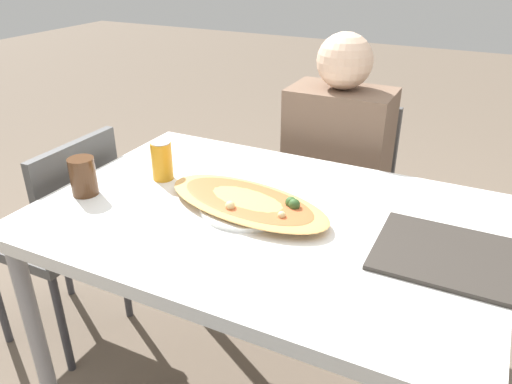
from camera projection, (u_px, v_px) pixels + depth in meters
dining_table at (265, 236)px, 1.43m from camera, size 1.27×0.86×0.77m
chair_far_seated at (341, 191)px, 2.13m from camera, size 0.40×0.40×0.86m
chair_side_left at (63, 229)px, 1.85m from camera, size 0.40×0.40×0.86m
person_seated at (336, 158)px, 1.95m from camera, size 0.39×0.27×1.17m
pizza_main at (248, 202)px, 1.41m from camera, size 0.55×0.32×0.06m
soda_can at (162, 161)px, 1.57m from camera, size 0.07×0.07×0.12m
drink_glass at (83, 176)px, 1.48m from camera, size 0.08×0.08×0.12m
serving_tray at (455, 256)px, 1.20m from camera, size 0.37×0.28×0.01m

